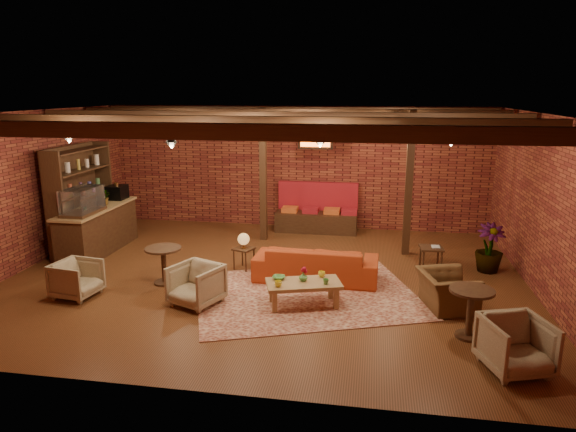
% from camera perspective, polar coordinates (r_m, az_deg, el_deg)
% --- Properties ---
extents(floor, '(10.00, 10.00, 0.00)m').
position_cam_1_polar(floor, '(10.23, -2.48, -6.82)').
color(floor, '#432710').
rests_on(floor, ground).
extents(ceiling, '(10.00, 8.00, 0.02)m').
position_cam_1_polar(ceiling, '(9.58, -2.68, 11.38)').
color(ceiling, black).
rests_on(ceiling, wall_back).
extents(wall_back, '(10.00, 0.02, 3.20)m').
position_cam_1_polar(wall_back, '(13.66, 0.95, 5.41)').
color(wall_back, maroon).
rests_on(wall_back, ground).
extents(wall_front, '(10.00, 0.02, 3.20)m').
position_cam_1_polar(wall_front, '(6.07, -10.53, -5.79)').
color(wall_front, maroon).
rests_on(wall_front, ground).
extents(wall_left, '(0.02, 8.00, 3.20)m').
position_cam_1_polar(wall_left, '(11.87, -26.93, 2.59)').
color(wall_left, maroon).
rests_on(wall_left, ground).
extents(wall_right, '(0.02, 8.00, 3.20)m').
position_cam_1_polar(wall_right, '(10.02, 26.62, 0.79)').
color(wall_right, maroon).
rests_on(wall_right, ground).
extents(ceiling_beams, '(9.80, 6.40, 0.22)m').
position_cam_1_polar(ceiling_beams, '(9.59, -2.68, 10.66)').
color(ceiling_beams, '#331811').
rests_on(ceiling_beams, ceiling).
extents(ceiling_pipe, '(9.60, 0.12, 0.12)m').
position_cam_1_polar(ceiling_pipe, '(11.17, -0.91, 9.95)').
color(ceiling_pipe, black).
rests_on(ceiling_pipe, ceiling).
extents(post_left, '(0.16, 0.16, 3.20)m').
position_cam_1_polar(post_left, '(12.40, -2.78, 4.52)').
color(post_left, '#331811').
rests_on(post_left, ground).
extents(post_right, '(0.16, 0.16, 3.20)m').
position_cam_1_polar(post_right, '(11.56, 13.30, 3.47)').
color(post_right, '#331811').
rests_on(post_right, ground).
extents(service_counter, '(0.80, 2.50, 1.60)m').
position_cam_1_polar(service_counter, '(12.36, -20.45, -0.18)').
color(service_counter, '#331811').
rests_on(service_counter, ground).
extents(plant_counter, '(0.35, 0.39, 0.30)m').
position_cam_1_polar(plant_counter, '(12.39, -19.76, 1.91)').
color(plant_counter, '#337F33').
rests_on(plant_counter, service_counter).
extents(shelving_hutch, '(0.52, 2.00, 2.40)m').
position_cam_1_polar(shelving_hutch, '(12.56, -21.96, 1.78)').
color(shelving_hutch, '#331811').
rests_on(shelving_hutch, ground).
extents(banquette, '(2.10, 0.70, 1.00)m').
position_cam_1_polar(banquette, '(13.35, 3.18, 0.38)').
color(banquette, '#AB1C28').
rests_on(banquette, ground).
extents(service_sign, '(0.86, 0.06, 0.30)m').
position_cam_1_polar(service_sign, '(12.60, 3.06, 8.11)').
color(service_sign, '#FF6119').
rests_on(service_sign, ceiling).
extents(ceiling_spotlights, '(6.40, 4.40, 0.28)m').
position_cam_1_polar(ceiling_spotlights, '(9.60, -2.66, 9.35)').
color(ceiling_spotlights, black).
rests_on(ceiling_spotlights, ceiling).
extents(rug, '(4.66, 4.12, 0.01)m').
position_cam_1_polar(rug, '(9.40, 2.04, -8.70)').
color(rug, maroon).
rests_on(rug, floor).
extents(sofa, '(2.40, 0.99, 0.69)m').
position_cam_1_polar(sofa, '(9.99, 3.13, -5.24)').
color(sofa, '#A33616').
rests_on(sofa, floor).
extents(coffee_table, '(1.39, 0.97, 0.68)m').
position_cam_1_polar(coffee_table, '(8.82, 1.65, -7.62)').
color(coffee_table, olive).
rests_on(coffee_table, floor).
extents(side_table_lamp, '(0.48, 0.48, 0.77)m').
position_cam_1_polar(side_table_lamp, '(10.54, -4.95, -2.88)').
color(side_table_lamp, '#331811').
rests_on(side_table_lamp, floor).
extents(round_table_left, '(0.68, 0.68, 0.71)m').
position_cam_1_polar(round_table_left, '(10.05, -13.66, -4.70)').
color(round_table_left, '#331811').
rests_on(round_table_left, floor).
extents(armchair_a, '(0.76, 0.80, 0.73)m').
position_cam_1_polar(armchair_a, '(9.95, -22.44, -6.31)').
color(armchair_a, beige).
rests_on(armchair_a, floor).
extents(armchair_b, '(0.98, 0.95, 0.79)m').
position_cam_1_polar(armchair_b, '(9.01, -10.19, -7.31)').
color(armchair_b, beige).
rests_on(armchair_b, floor).
extents(armchair_right, '(0.86, 1.09, 0.84)m').
position_cam_1_polar(armchair_right, '(9.12, 17.29, -7.30)').
color(armchair_right, brown).
rests_on(armchair_right, floor).
extents(side_table_book, '(0.49, 0.49, 0.52)m').
position_cam_1_polar(side_table_book, '(10.86, 15.63, -3.53)').
color(side_table_book, '#331811').
rests_on(side_table_book, floor).
extents(round_table_right, '(0.66, 0.66, 0.77)m').
position_cam_1_polar(round_table_right, '(8.16, 19.64, -9.33)').
color(round_table_right, '#331811').
rests_on(round_table_right, floor).
extents(armchair_far, '(0.98, 0.94, 0.80)m').
position_cam_1_polar(armchair_far, '(7.51, 24.02, -12.75)').
color(armchair_far, beige).
rests_on(armchair_far, floor).
extents(plant_tall, '(1.93, 1.93, 2.99)m').
position_cam_1_polar(plant_tall, '(10.92, 21.95, 1.68)').
color(plant_tall, '#4C7F4C').
rests_on(plant_tall, floor).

